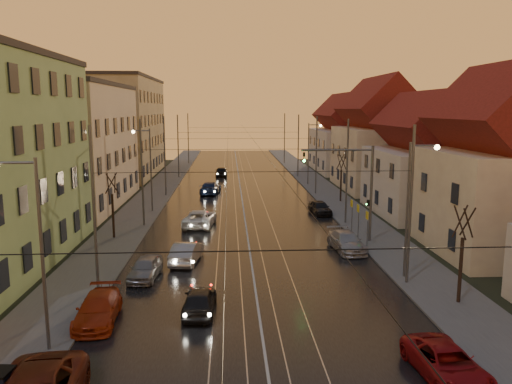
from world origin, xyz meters
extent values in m
plane|color=black|center=(0.00, 0.00, 0.00)|extent=(160.00, 160.00, 0.00)
cube|color=black|center=(0.00, 40.00, 0.02)|extent=(16.00, 120.00, 0.04)
cube|color=#4C4C4C|center=(-10.00, 40.00, 0.07)|extent=(4.00, 120.00, 0.15)
cube|color=#4C4C4C|center=(10.00, 40.00, 0.07)|extent=(4.00, 120.00, 0.15)
cube|color=gray|center=(-2.20, 40.00, 0.06)|extent=(0.06, 120.00, 0.03)
cube|color=gray|center=(-0.77, 40.00, 0.06)|extent=(0.06, 120.00, 0.03)
cube|color=gray|center=(0.77, 40.00, 0.06)|extent=(0.06, 120.00, 0.03)
cube|color=gray|center=(2.20, 40.00, 0.06)|extent=(0.06, 120.00, 0.03)
cube|color=beige|center=(-17.50, 34.00, 6.00)|extent=(10.00, 20.00, 12.00)
cube|color=#8B7D59|center=(-17.50, 58.00, 7.00)|extent=(10.00, 24.00, 14.00)
cube|color=#BCAC91|center=(17.00, 15.00, 3.50)|extent=(8.50, 10.00, 7.00)
pyramid|color=#521812|center=(17.00, 15.00, 8.90)|extent=(8.67, 10.20, 3.80)
cube|color=#BBB6AD|center=(17.00, 28.00, 3.00)|extent=(9.00, 12.00, 6.00)
pyramid|color=#521812|center=(17.00, 28.00, 7.60)|extent=(9.18, 12.24, 3.20)
cube|color=#BCAC91|center=(17.00, 43.00, 3.75)|extent=(9.00, 14.00, 7.50)
pyramid|color=#521812|center=(17.00, 43.00, 9.50)|extent=(9.18, 14.28, 4.00)
cube|color=#BBB6AD|center=(17.00, 61.00, 3.25)|extent=(9.00, 16.00, 6.50)
pyramid|color=#521812|center=(17.00, 61.00, 8.25)|extent=(9.18, 16.32, 3.50)
cylinder|color=#595B60|center=(-8.60, 9.00, 4.50)|extent=(0.16, 0.16, 9.00)
cylinder|color=#595B60|center=(8.60, 9.00, 4.50)|extent=(0.16, 0.16, 9.00)
cylinder|color=#595B60|center=(-8.60, 24.00, 4.50)|extent=(0.16, 0.16, 9.00)
cylinder|color=#595B60|center=(8.60, 24.00, 4.50)|extent=(0.16, 0.16, 9.00)
cylinder|color=#595B60|center=(-8.60, 39.00, 4.50)|extent=(0.16, 0.16, 9.00)
cylinder|color=#595B60|center=(8.60, 39.00, 4.50)|extent=(0.16, 0.16, 9.00)
cylinder|color=#595B60|center=(-8.60, 54.00, 4.50)|extent=(0.16, 0.16, 9.00)
cylinder|color=#595B60|center=(8.60, 54.00, 4.50)|extent=(0.16, 0.16, 9.00)
cylinder|color=#595B60|center=(-8.60, 72.00, 4.50)|extent=(0.16, 0.16, 9.00)
cylinder|color=#595B60|center=(8.60, 72.00, 4.50)|extent=(0.16, 0.16, 9.00)
cylinder|color=#595B60|center=(-8.80, 2.00, 4.00)|extent=(0.14, 0.14, 8.00)
cylinder|color=#595B60|center=(-9.60, 2.00, 7.80)|extent=(1.60, 0.10, 0.10)
cylinder|color=#595B60|center=(8.80, 10.00, 4.00)|extent=(0.14, 0.14, 8.00)
cylinder|color=#595B60|center=(9.60, 10.00, 7.80)|extent=(1.60, 0.10, 0.10)
sphere|color=#FFD88C|center=(10.32, 10.00, 7.70)|extent=(0.32, 0.32, 0.32)
cylinder|color=#595B60|center=(-8.80, 30.00, 4.00)|extent=(0.14, 0.14, 8.00)
cylinder|color=#595B60|center=(-9.60, 30.00, 7.80)|extent=(1.60, 0.10, 0.10)
sphere|color=#FFD88C|center=(-10.32, 30.00, 7.70)|extent=(0.32, 0.32, 0.32)
cylinder|color=#595B60|center=(8.80, 46.00, 4.00)|extent=(0.14, 0.14, 8.00)
cylinder|color=#595B60|center=(9.60, 46.00, 7.80)|extent=(1.60, 0.10, 0.10)
sphere|color=#FFD88C|center=(10.32, 46.00, 7.70)|extent=(0.32, 0.32, 0.32)
cylinder|color=#595B60|center=(9.00, 18.00, 3.60)|extent=(0.20, 0.20, 7.20)
cylinder|color=#595B60|center=(6.40, 18.00, 6.90)|extent=(5.20, 0.14, 0.14)
imported|color=black|center=(4.00, 18.00, 6.30)|extent=(0.15, 0.18, 0.90)
sphere|color=#19FF3F|center=(4.00, 17.88, 6.15)|extent=(0.20, 0.20, 0.20)
cylinder|color=black|center=(-10.20, 20.00, 1.75)|extent=(0.18, 0.18, 3.50)
cylinder|color=black|center=(-9.97, 20.09, 4.30)|extent=(0.37, 0.92, 1.61)
cylinder|color=black|center=(-10.29, 20.23, 4.30)|extent=(0.91, 0.40, 1.61)
cylinder|color=black|center=(-10.43, 19.91, 4.30)|extent=(0.37, 0.92, 1.61)
cylinder|color=black|center=(-10.07, 19.78, 4.30)|extent=(0.84, 0.54, 1.62)
cylinder|color=black|center=(10.20, 6.00, 1.75)|extent=(0.18, 0.18, 3.50)
cylinder|color=black|center=(10.43, 6.09, 4.30)|extent=(0.37, 0.92, 1.61)
cylinder|color=black|center=(10.11, 6.23, 4.30)|extent=(0.91, 0.40, 1.61)
cylinder|color=black|center=(9.97, 5.91, 4.30)|extent=(0.37, 0.92, 1.61)
cylinder|color=black|center=(10.32, 5.78, 4.30)|extent=(0.84, 0.54, 1.62)
cylinder|color=black|center=(10.40, 34.00, 1.75)|extent=(0.18, 0.18, 3.50)
cylinder|color=black|center=(10.63, 34.09, 4.30)|extent=(0.37, 0.92, 1.61)
cylinder|color=black|center=(10.31, 34.23, 4.30)|extent=(0.91, 0.40, 1.61)
cylinder|color=black|center=(10.17, 33.91, 4.30)|extent=(0.37, 0.92, 1.61)
cylinder|color=black|center=(10.53, 33.78, 4.30)|extent=(0.84, 0.54, 1.62)
imported|color=black|center=(-2.88, 5.67, 0.64)|extent=(1.67, 3.82, 1.28)
imported|color=#A1A2A7|center=(-4.17, 13.81, 0.69)|extent=(2.03, 4.35, 1.38)
imported|color=silver|center=(-3.89, 23.82, 0.70)|extent=(2.88, 5.29, 1.41)
imported|color=#172547|center=(-3.58, 40.06, 0.72)|extent=(2.57, 5.15, 1.44)
imported|color=black|center=(-2.52, 55.04, 0.72)|extent=(1.79, 4.28, 1.45)
imported|color=#A42E10|center=(-7.53, 4.87, 0.64)|extent=(2.03, 4.47, 1.27)
imported|color=gray|center=(-6.33, 10.85, 0.64)|extent=(1.86, 3.87, 1.27)
imported|color=maroon|center=(6.55, -0.88, 0.61)|extent=(2.38, 4.53, 1.22)
imported|color=#A3A2A8|center=(6.79, 15.95, 0.66)|extent=(2.28, 4.72, 1.32)
imported|color=black|center=(7.13, 28.13, 0.64)|extent=(2.00, 3.95, 1.29)
camera|label=1|loc=(-1.38, -17.46, 9.85)|focal=35.00mm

